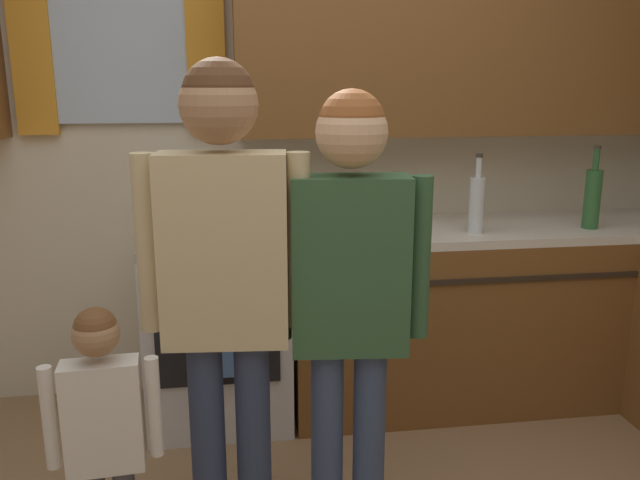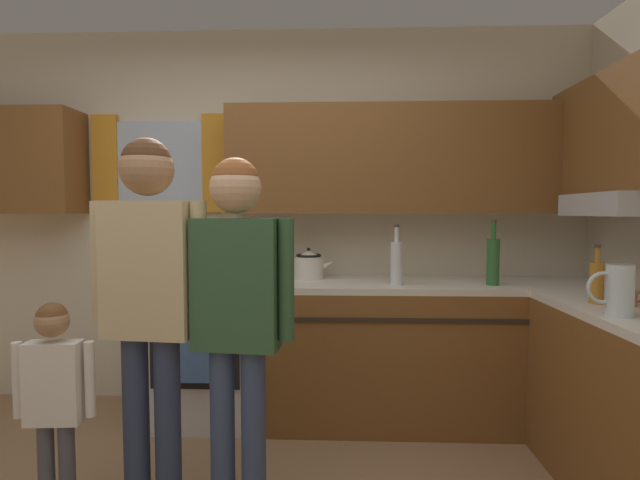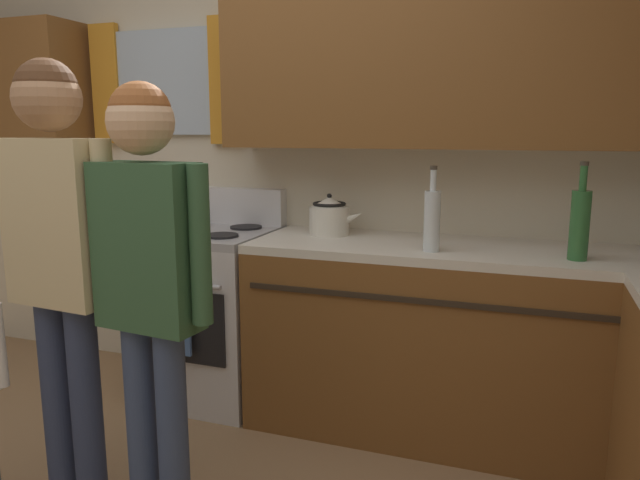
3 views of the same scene
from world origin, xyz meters
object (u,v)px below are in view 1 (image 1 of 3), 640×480
Objects in this scene: stove_oven at (219,322)px; small_child at (104,427)px; adult_in_plaid at (350,284)px; bottle_tall_clear at (477,203)px; stovetop_kettle at (350,206)px; bottle_wine_green at (592,197)px; adult_holding_child at (225,270)px.

small_child is at bearing -104.96° from stove_oven.
adult_in_plaid is at bearing -68.89° from stove_oven.
stovetop_kettle is (-0.55, 0.25, -0.05)m from bottle_tall_clear.
stove_oven is 4.02× the size of stovetop_kettle.
stovetop_kettle is 0.18× the size of adult_in_plaid.
adult_in_plaid is (-0.77, -0.94, -0.06)m from bottle_tall_clear.
stovetop_kettle is at bearing 52.91° from small_child.
bottle_wine_green is 1.97m from adult_holding_child.
adult_holding_child is at bearing 177.60° from adult_in_plaid.
bottle_tall_clear is 0.22× the size of adult_holding_child.
stovetop_kettle is 0.28× the size of small_child.
bottle_wine_green is 0.40× the size of small_child.
bottle_tall_clear is at bearing -7.40° from stove_oven.
bottle_wine_green reaches higher than bottle_tall_clear.
bottle_wine_green is 0.24× the size of adult_holding_child.
adult_holding_child is 1.05× the size of adult_in_plaid.
small_child is (-2.09, -1.04, -0.44)m from bottle_wine_green.
bottle_tall_clear is at bearing 50.50° from adult_in_plaid.
stovetop_kettle is 1.64m from small_child.
bottle_tall_clear reaches higher than small_child.
adult_holding_child is at bearing -87.55° from stove_oven.
stove_oven is at bearing 75.04° from small_child.
small_child is at bearing -145.83° from bottle_tall_clear.
adult_in_plaid reaches higher than bottle_tall_clear.
adult_in_plaid is (0.42, -1.09, 0.52)m from stove_oven.
stove_oven is 0.67× the size of adult_holding_child.
stovetop_kettle reaches higher than small_child.
stove_oven is at bearing -171.79° from stovetop_kettle.
bottle_tall_clear is 1.34× the size of stovetop_kettle.
small_child is at bearing -153.46° from bottle_wine_green.
bottle_wine_green reaches higher than stovetop_kettle.
adult_in_plaid reaches higher than bottle_wine_green.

